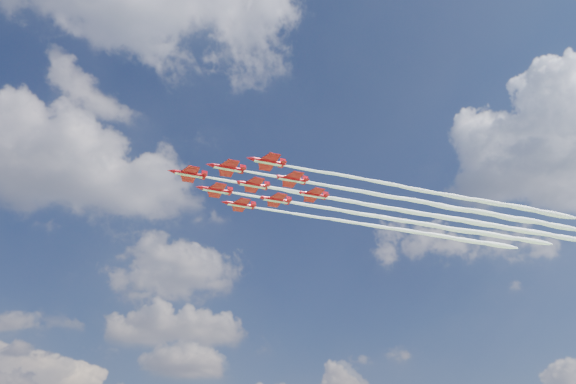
{
  "coord_description": "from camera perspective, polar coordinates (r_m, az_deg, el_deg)",
  "views": [
    {
      "loc": [
        -30.3,
        -133.96,
        4.0
      ],
      "look_at": [
        16.72,
        -3.6,
        76.39
      ],
      "focal_mm": 35.0,
      "sensor_mm": 36.0,
      "label": 1
    }
  ],
  "objects": [
    {
      "name": "jet_row4_port",
      "position": [
        173.03,
        15.87,
        -1.43
      ],
      "size": [
        105.74,
        8.98,
        2.63
      ],
      "rotation": [
        0.0,
        0.0,
        0.0
      ],
      "color": "red"
    },
    {
      "name": "jet_row2_starb",
      "position": [
        174.15,
        8.63,
        -2.39
      ],
      "size": [
        105.74,
        8.98,
        2.63
      ],
      "rotation": [
        0.0,
        0.0,
        0.0
      ],
      "color": "red"
    },
    {
      "name": "jet_row3_port",
      "position": [
        163.48,
        14.6,
        -0.02
      ],
      "size": [
        105.74,
        8.98,
        2.63
      ],
      "rotation": [
        0.0,
        0.0,
        0.0
      ],
      "color": "red"
    },
    {
      "name": "jet_row4_starb",
      "position": [
        182.76,
        13.56,
        -3.16
      ],
      "size": [
        105.74,
        8.98,
        2.63
      ],
      "rotation": [
        0.0,
        0.0,
        0.0
      ],
      "color": "red"
    },
    {
      "name": "jet_tail",
      "position": [
        182.76,
        17.0,
        -2.7
      ],
      "size": [
        105.74,
        8.98,
        2.63
      ],
      "rotation": [
        0.0,
        0.0,
        0.0
      ],
      "color": "red"
    },
    {
      "name": "jet_row3_centre",
      "position": [
        173.24,
        12.24,
        -1.92
      ],
      "size": [
        105.74,
        8.98,
        2.63
      ],
      "rotation": [
        0.0,
        0.0,
        0.0
      ],
      "color": "red"
    },
    {
      "name": "jet_lead",
      "position": [
        165.09,
        6.97,
        -1.04
      ],
      "size": [
        105.74,
        8.98,
        2.63
      ],
      "rotation": [
        0.0,
        0.0,
        0.0
      ],
      "color": "red"
    },
    {
      "name": "jet_row2_port",
      "position": [
        163.91,
        10.77,
        -0.53
      ],
      "size": [
        105.74,
        8.98,
        2.63
      ],
      "rotation": [
        0.0,
        0.0,
        0.0
      ],
      "color": "red"
    },
    {
      "name": "jet_row3_starb",
      "position": [
        183.44,
        10.13,
        -3.61
      ],
      "size": [
        105.74,
        8.98,
        2.63
      ],
      "rotation": [
        0.0,
        0.0,
        0.0
      ],
      "color": "red"
    }
  ]
}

